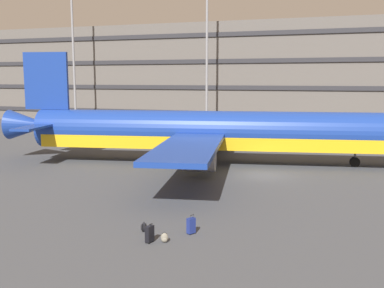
{
  "coord_description": "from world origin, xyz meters",
  "views": [
    {
      "loc": [
        5.58,
        -36.07,
        7.86
      ],
      "look_at": [
        -4.72,
        -4.44,
        3.0
      ],
      "focal_mm": 41.82,
      "sensor_mm": 36.0,
      "label": 1
    }
  ],
  "objects_px": {
    "airliner": "(209,132)",
    "backpack_small": "(144,227)",
    "backpack_navy": "(164,238)",
    "suitcase_upright": "(150,234)",
    "suitcase_orange": "(191,226)"
  },
  "relations": [
    {
      "from": "suitcase_upright",
      "to": "backpack_navy",
      "type": "height_order",
      "value": "suitcase_upright"
    },
    {
      "from": "suitcase_upright",
      "to": "backpack_navy",
      "type": "distance_m",
      "value": 0.75
    },
    {
      "from": "airliner",
      "to": "backpack_small",
      "type": "bearing_deg",
      "value": -83.97
    },
    {
      "from": "airliner",
      "to": "backpack_small",
      "type": "distance_m",
      "value": 19.69
    },
    {
      "from": "airliner",
      "to": "suitcase_upright",
      "type": "bearing_deg",
      "value": -81.88
    },
    {
      "from": "backpack_small",
      "to": "backpack_navy",
      "type": "relative_size",
      "value": 1.03
    },
    {
      "from": "backpack_small",
      "to": "backpack_navy",
      "type": "bearing_deg",
      "value": -34.89
    },
    {
      "from": "suitcase_upright",
      "to": "suitcase_orange",
      "type": "distance_m",
      "value": 2.34
    },
    {
      "from": "airliner",
      "to": "suitcase_orange",
      "type": "bearing_deg",
      "value": -76.68
    },
    {
      "from": "suitcase_orange",
      "to": "backpack_navy",
      "type": "bearing_deg",
      "value": -118.7
    },
    {
      "from": "suitcase_upright",
      "to": "backpack_navy",
      "type": "relative_size",
      "value": 1.81
    },
    {
      "from": "suitcase_orange",
      "to": "backpack_navy",
      "type": "xyz_separation_m",
      "value": [
        -0.85,
        -1.55,
        -0.22
      ]
    },
    {
      "from": "backpack_small",
      "to": "backpack_navy",
      "type": "height_order",
      "value": "backpack_small"
    },
    {
      "from": "airliner",
      "to": "backpack_navy",
      "type": "relative_size",
      "value": 75.34
    },
    {
      "from": "backpack_small",
      "to": "suitcase_orange",
      "type": "bearing_deg",
      "value": 10.24
    }
  ]
}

